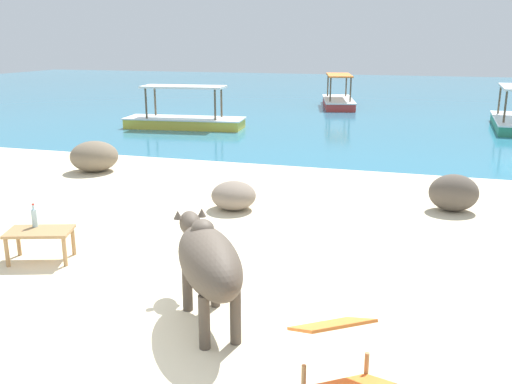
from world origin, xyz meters
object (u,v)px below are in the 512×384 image
at_px(deck_chair_near, 340,357).
at_px(boat_yellow, 185,119).
at_px(cow, 208,260).
at_px(boat_red, 338,100).
at_px(low_bench_table, 40,235).
at_px(bottle, 34,217).

xyz_separation_m(deck_chair_near, boat_yellow, (-6.57, 12.17, -0.13)).
xyz_separation_m(cow, deck_chair_near, (1.36, -0.86, -0.26)).
bearing_deg(boat_red, low_bench_table, 164.46).
distance_m(bottle, boat_yellow, 10.64).
bearing_deg(boat_red, bottle, 164.01).
distance_m(cow, boat_yellow, 12.45).
distance_m(cow, low_bench_table, 2.70).
bearing_deg(low_bench_table, deck_chair_near, -42.38).
height_order(cow, boat_yellow, boat_yellow).
bearing_deg(boat_yellow, cow, 108.79).
relative_size(bottle, deck_chair_near, 0.32).
xyz_separation_m(low_bench_table, boat_yellow, (-2.67, 10.43, -0.08)).
bearing_deg(boat_red, deck_chair_near, 176.34).
relative_size(cow, boat_yellow, 0.43).
relative_size(low_bench_table, deck_chair_near, 0.92).
distance_m(bottle, boat_red, 17.39).
bearing_deg(boat_red, boat_yellow, 140.05).
xyz_separation_m(cow, boat_red, (-1.51, 18.32, -0.40)).
height_order(cow, low_bench_table, cow).
bearing_deg(deck_chair_near, low_bench_table, -149.40).
xyz_separation_m(boat_red, boat_yellow, (-3.70, -7.02, 0.00)).
relative_size(low_bench_table, boat_red, 0.22).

